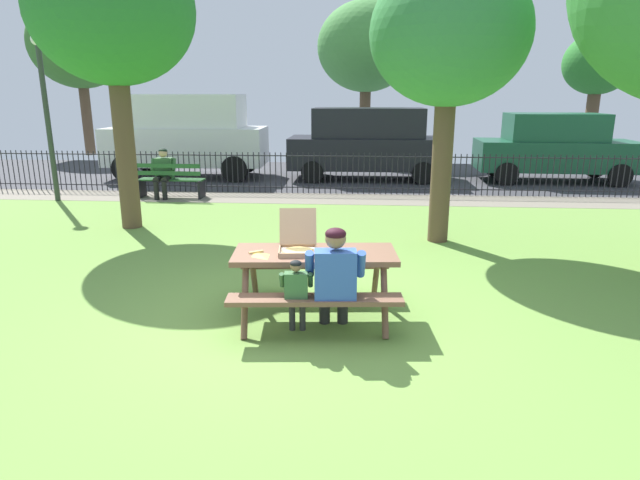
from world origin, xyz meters
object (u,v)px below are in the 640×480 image
adult_at_table (335,276)px  child_at_table (296,290)px  parked_car_left (368,142)px  far_tree_center (598,65)px  parked_car_far_left (187,134)px  far_tree_midleft (366,47)px  park_bench_left (171,181)px  pizza_slice_on_table (260,255)px  person_on_park_bench (163,171)px  tree_midground_left (112,12)px  picnic_table_foreground (315,267)px  lamp_post_walkway (45,100)px  tree_near_table (449,36)px  parked_car_center (555,147)px  pizza_box_open (298,244)px  far_tree_left (79,44)px

adult_at_table → child_at_table: 0.42m
parked_car_left → far_tree_center: size_ratio=0.97×
parked_car_far_left → far_tree_midleft: bearing=47.6°
park_bench_left → far_tree_midleft: bearing=62.8°
pizza_slice_on_table → person_on_park_bench: (-3.74, 7.20, -0.12)m
pizza_slice_on_table → tree_midground_left: (-3.28, 4.18, 3.06)m
picnic_table_foreground → adult_at_table: size_ratio=1.61×
pizza_slice_on_table → child_at_table: bearing=-40.0°
lamp_post_walkway → tree_near_table: (8.58, -2.98, 1.02)m
parked_car_center → parked_car_far_left: bearing=-180.0°
pizza_slice_on_table → tree_near_table: bearing=56.1°
lamp_post_walkway → picnic_table_foreground: bearing=-43.7°
pizza_slice_on_table → adult_at_table: bearing=-20.4°
pizza_slice_on_table → tree_near_table: tree_near_table is taller
pizza_box_open → far_tree_center: bearing=59.6°
far_tree_midleft → park_bench_left: bearing=-117.2°
child_at_table → parked_car_left: 10.95m
parked_car_left → far_tree_left: far_tree_left is taller
adult_at_table → tree_near_table: bearing=67.9°
adult_at_table → park_bench_left: 8.69m
picnic_table_foreground → lamp_post_walkway: lamp_post_walkway is taller
tree_midground_left → picnic_table_foreground: bearing=-46.0°
tree_midground_left → far_tree_left: bearing=119.8°
parked_car_left → picnic_table_foreground: bearing=-93.8°
park_bench_left → far_tree_center: 16.62m
child_at_table → lamp_post_walkway: bearing=133.4°
park_bench_left → lamp_post_walkway: bearing=-167.2°
tree_near_table → far_tree_left: bearing=134.8°
lamp_post_walkway → pizza_box_open: bearing=-44.4°
picnic_table_foreground → lamp_post_walkway: size_ratio=0.51×
far_tree_left → parked_car_left: bearing=-27.0°
pizza_box_open → parked_car_left: (0.87, 10.35, 0.24)m
pizza_slice_on_table → person_on_park_bench: person_on_park_bench is taller
adult_at_table → far_tree_left: size_ratio=0.19×
park_bench_left → tree_midground_left: size_ratio=0.31×
pizza_box_open → far_tree_left: 19.76m
parked_car_center → far_tree_center: size_ratio=0.94×
park_bench_left → tree_midground_left: 4.56m
lamp_post_walkway → far_tree_midleft: (7.33, 9.82, 1.88)m
pizza_box_open → tree_near_table: bearing=59.4°
parked_car_left → far_tree_midleft: (-0.08, 5.88, 3.11)m
pizza_box_open → child_at_table: (0.05, -0.56, -0.34)m
picnic_table_foreground → adult_at_table: adult_at_table is taller
picnic_table_foreground → far_tree_center: bearing=60.1°
parked_car_far_left → far_tree_midleft: 8.48m
adult_at_table → tree_near_table: size_ratio=0.26×
picnic_table_foreground → child_at_table: size_ratio=2.23×
adult_at_table → child_at_table: adult_at_table is taller
picnic_table_foreground → parked_car_center: size_ratio=0.43×
adult_at_table → tree_midground_left: size_ratio=0.23×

